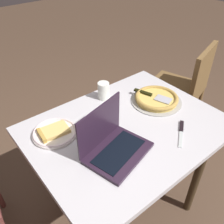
{
  "coord_description": "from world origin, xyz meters",
  "views": [
    {
      "loc": [
        0.72,
        0.75,
        1.64
      ],
      "look_at": [
        0.05,
        -0.08,
        0.82
      ],
      "focal_mm": 39.21,
      "sensor_mm": 36.0,
      "label": 1
    }
  ],
  "objects_px": {
    "laptop": "(112,143)",
    "chair_near": "(183,86)",
    "pizza_tray": "(156,99)",
    "drink_cup": "(104,91)",
    "dining_table": "(127,138)",
    "table_knife": "(181,131)",
    "pizza_plate": "(54,132)"
  },
  "relations": [
    {
      "from": "laptop",
      "to": "chair_near",
      "type": "relative_size",
      "value": 0.41
    },
    {
      "from": "pizza_tray",
      "to": "drink_cup",
      "type": "distance_m",
      "value": 0.34
    },
    {
      "from": "dining_table",
      "to": "pizza_tray",
      "type": "height_order",
      "value": "pizza_tray"
    },
    {
      "from": "drink_cup",
      "to": "chair_near",
      "type": "xyz_separation_m",
      "value": [
        -0.85,
        0.03,
        -0.28
      ]
    },
    {
      "from": "table_knife",
      "to": "chair_near",
      "type": "height_order",
      "value": "chair_near"
    },
    {
      "from": "dining_table",
      "to": "laptop",
      "type": "xyz_separation_m",
      "value": [
        0.18,
        0.09,
        0.14
      ]
    },
    {
      "from": "table_knife",
      "to": "chair_near",
      "type": "distance_m",
      "value": 0.9
    },
    {
      "from": "pizza_plate",
      "to": "laptop",
      "type": "bearing_deg",
      "value": 119.92
    },
    {
      "from": "pizza_tray",
      "to": "table_knife",
      "type": "relative_size",
      "value": 1.75
    },
    {
      "from": "laptop",
      "to": "pizza_plate",
      "type": "bearing_deg",
      "value": -60.08
    },
    {
      "from": "chair_near",
      "to": "pizza_plate",
      "type": "bearing_deg",
      "value": 3.71
    },
    {
      "from": "pizza_plate",
      "to": "dining_table",
      "type": "bearing_deg",
      "value": 150.51
    },
    {
      "from": "pizza_plate",
      "to": "chair_near",
      "type": "bearing_deg",
      "value": -176.29
    },
    {
      "from": "dining_table",
      "to": "drink_cup",
      "type": "relative_size",
      "value": 9.56
    },
    {
      "from": "dining_table",
      "to": "pizza_plate",
      "type": "relative_size",
      "value": 4.45
    },
    {
      "from": "pizza_tray",
      "to": "drink_cup",
      "type": "bearing_deg",
      "value": -45.39
    },
    {
      "from": "drink_cup",
      "to": "laptop",
      "type": "bearing_deg",
      "value": 57.87
    },
    {
      "from": "pizza_tray",
      "to": "chair_near",
      "type": "relative_size",
      "value": 0.36
    },
    {
      "from": "laptop",
      "to": "drink_cup",
      "type": "relative_size",
      "value": 3.21
    },
    {
      "from": "table_knife",
      "to": "laptop",
      "type": "bearing_deg",
      "value": -18.16
    },
    {
      "from": "table_knife",
      "to": "dining_table",
      "type": "bearing_deg",
      "value": -47.3
    },
    {
      "from": "laptop",
      "to": "dining_table",
      "type": "bearing_deg",
      "value": -153.51
    },
    {
      "from": "laptop",
      "to": "drink_cup",
      "type": "distance_m",
      "value": 0.47
    },
    {
      "from": "pizza_tray",
      "to": "chair_near",
      "type": "height_order",
      "value": "chair_near"
    },
    {
      "from": "pizza_plate",
      "to": "drink_cup",
      "type": "distance_m",
      "value": 0.43
    },
    {
      "from": "table_knife",
      "to": "drink_cup",
      "type": "relative_size",
      "value": 1.64
    },
    {
      "from": "pizza_tray",
      "to": "chair_near",
      "type": "bearing_deg",
      "value": -160.75
    },
    {
      "from": "drink_cup",
      "to": "dining_table",
      "type": "bearing_deg",
      "value": 77.64
    },
    {
      "from": "pizza_tray",
      "to": "table_knife",
      "type": "height_order",
      "value": "pizza_tray"
    },
    {
      "from": "dining_table",
      "to": "chair_near",
      "type": "height_order",
      "value": "chair_near"
    },
    {
      "from": "laptop",
      "to": "table_knife",
      "type": "distance_m",
      "value": 0.41
    },
    {
      "from": "chair_near",
      "to": "laptop",
      "type": "bearing_deg",
      "value": 18.65
    }
  ]
}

